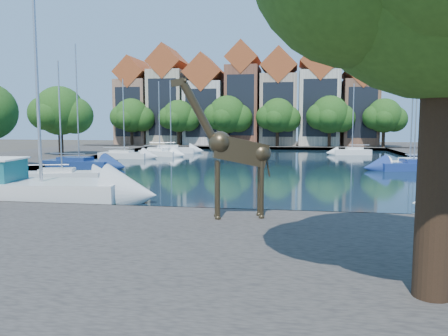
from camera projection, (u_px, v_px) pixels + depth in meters
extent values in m
plane|color=#38332B|center=(191.00, 218.00, 19.56)|extent=(160.00, 160.00, 0.00)
cube|color=black|center=(247.00, 165.00, 43.13)|extent=(38.00, 50.00, 0.08)
cube|color=#45413C|center=(135.00, 261.00, 12.66)|extent=(50.00, 14.00, 0.50)
cube|color=#45413C|center=(267.00, 146.00, 74.54)|extent=(60.00, 16.00, 0.50)
cube|color=#45413C|center=(16.00, 160.00, 47.00)|extent=(14.00, 52.00, 0.50)
cylinder|color=#332114|center=(437.00, 171.00, 9.21)|extent=(0.80, 0.80, 5.50)
cube|color=#936950|center=(137.00, 112.00, 77.52)|extent=(5.39, 9.00, 11.00)
cube|color=#97471E|center=(136.00, 74.00, 76.81)|extent=(5.44, 9.18, 5.44)
cube|color=black|center=(128.00, 112.00, 73.12)|extent=(4.40, 0.05, 8.25)
cube|color=#B3A889|center=(170.00, 108.00, 76.50)|extent=(5.88, 9.00, 12.50)
cube|color=#97471E|center=(169.00, 64.00, 75.71)|extent=(5.94, 9.18, 5.94)
cube|color=black|center=(162.00, 107.00, 72.10)|extent=(4.80, 0.05, 9.38)
cube|color=beige|center=(206.00, 114.00, 75.60)|extent=(6.37, 9.00, 10.50)
cube|color=#97471E|center=(206.00, 74.00, 74.90)|extent=(6.43, 9.18, 6.43)
cube|color=black|center=(201.00, 113.00, 71.20)|extent=(5.20, 0.05, 7.88)
cube|color=brown|center=(243.00, 106.00, 74.45)|extent=(5.39, 9.00, 13.00)
cube|color=#97471E|center=(244.00, 60.00, 73.65)|extent=(5.44, 9.18, 5.44)
cube|color=black|center=(240.00, 105.00, 70.05)|extent=(4.40, 0.05, 9.75)
cube|color=tan|center=(279.00, 110.00, 73.60)|extent=(5.88, 9.00, 11.50)
cube|color=#97471E|center=(279.00, 68.00, 72.86)|extent=(5.94, 9.18, 5.94)
cube|color=black|center=(278.00, 110.00, 69.20)|extent=(4.80, 0.05, 8.62)
cube|color=beige|center=(318.00, 109.00, 72.56)|extent=(6.37, 9.00, 12.00)
cube|color=#97471E|center=(319.00, 63.00, 71.78)|extent=(6.43, 9.18, 6.43)
cube|color=black|center=(320.00, 108.00, 68.16)|extent=(5.20, 0.05, 9.00)
cube|color=brown|center=(358.00, 113.00, 71.63)|extent=(5.39, 9.00, 10.50)
cube|color=#97471E|center=(360.00, 73.00, 70.95)|extent=(5.44, 9.18, 5.44)
cube|color=black|center=(363.00, 113.00, 67.23)|extent=(4.40, 0.05, 7.88)
cylinder|color=#332114|center=(132.00, 135.00, 72.37)|extent=(0.50, 0.50, 3.20)
sphere|color=#214413|center=(131.00, 115.00, 72.03)|extent=(5.60, 5.60, 5.60)
sphere|color=#214413|center=(142.00, 119.00, 72.12)|extent=(4.20, 4.20, 4.20)
sphere|color=#214413|center=(122.00, 117.00, 71.90)|extent=(3.92, 3.92, 3.92)
cylinder|color=#332114|center=(179.00, 136.00, 71.12)|extent=(0.50, 0.50, 3.20)
sphere|color=#214413|center=(178.00, 116.00, 70.79)|extent=(5.20, 5.20, 5.20)
sphere|color=#214413|center=(188.00, 119.00, 70.90)|extent=(3.90, 3.90, 3.90)
sphere|color=#214413|center=(169.00, 118.00, 70.65)|extent=(3.64, 3.64, 3.64)
cylinder|color=#332114|center=(227.00, 136.00, 69.88)|extent=(0.50, 0.50, 3.20)
sphere|color=#214413|center=(227.00, 114.00, 69.52)|extent=(6.00, 6.00, 6.00)
sphere|color=#214413|center=(239.00, 118.00, 69.60)|extent=(4.50, 4.50, 4.50)
sphere|color=#214413|center=(216.00, 116.00, 69.42)|extent=(4.20, 4.20, 4.20)
cylinder|color=#332114|center=(277.00, 136.00, 68.63)|extent=(0.50, 0.50, 3.20)
sphere|color=#214413|center=(278.00, 115.00, 68.29)|extent=(5.40, 5.40, 5.40)
sphere|color=#214413|center=(288.00, 119.00, 68.39)|extent=(4.05, 4.05, 4.05)
sphere|color=#214413|center=(268.00, 117.00, 68.16)|extent=(3.78, 3.78, 3.78)
cylinder|color=#332114|center=(329.00, 136.00, 67.38)|extent=(0.50, 0.50, 3.20)
sphere|color=#214413|center=(330.00, 115.00, 67.03)|extent=(5.80, 5.80, 5.80)
sphere|color=#214413|center=(341.00, 118.00, 67.12)|extent=(4.35, 4.35, 4.35)
sphere|color=#214413|center=(319.00, 116.00, 66.92)|extent=(4.06, 4.06, 4.06)
cylinder|color=#332114|center=(383.00, 137.00, 66.14)|extent=(0.50, 0.50, 3.20)
sphere|color=#214413|center=(384.00, 116.00, 65.81)|extent=(5.20, 5.20, 5.20)
sphere|color=#214413|center=(394.00, 119.00, 65.91)|extent=(3.90, 3.90, 3.90)
sphere|color=#214413|center=(375.00, 117.00, 65.66)|extent=(3.64, 3.64, 3.64)
cylinder|color=#332114|center=(61.00, 140.00, 50.26)|extent=(0.54, 0.54, 3.40)
sphere|color=#214413|center=(60.00, 111.00, 49.90)|extent=(5.60, 5.60, 5.60)
sphere|color=#214413|center=(75.00, 116.00, 50.00)|extent=(4.20, 4.20, 4.20)
sphere|color=#214413|center=(45.00, 113.00, 49.78)|extent=(3.92, 3.92, 3.92)
cylinder|color=#362B1B|center=(218.00, 190.00, 16.93)|extent=(0.17, 0.17, 2.27)
cylinder|color=#362B1B|center=(217.00, 189.00, 17.40)|extent=(0.17, 0.17, 2.27)
cylinder|color=#362B1B|center=(262.00, 190.00, 17.12)|extent=(0.17, 0.17, 2.27)
cylinder|color=#362B1B|center=(259.00, 188.00, 17.59)|extent=(0.17, 0.17, 2.27)
cube|color=#362B1B|center=(241.00, 151.00, 17.10)|extent=(2.28, 1.16, 1.33)
cylinder|color=#362B1B|center=(199.00, 113.00, 16.77)|extent=(1.49, 0.70, 2.35)
cube|color=#362B1B|center=(179.00, 82.00, 16.56)|extent=(0.66, 0.36, 0.36)
cube|color=silver|center=(18.00, 189.00, 22.98)|extent=(11.31, 4.38, 1.37)
cylinder|color=#B2B2B7|center=(37.00, 80.00, 22.31)|extent=(0.17, 0.17, 10.56)
cube|color=silver|center=(62.00, 175.00, 31.55)|extent=(5.71, 3.31, 0.79)
cube|color=silver|center=(62.00, 171.00, 31.52)|extent=(2.63, 1.92, 0.44)
cylinder|color=#B2B2B7|center=(60.00, 117.00, 31.11)|extent=(0.11, 0.11, 7.89)
cube|color=navy|center=(79.00, 163.00, 40.23)|extent=(6.97, 3.29, 0.89)
cube|color=navy|center=(79.00, 160.00, 40.20)|extent=(3.14, 2.05, 0.50)
cylinder|color=#B2B2B7|center=(77.00, 103.00, 39.66)|extent=(0.12, 0.12, 10.51)
cube|color=silver|center=(125.00, 155.00, 51.01)|extent=(5.98, 2.49, 0.84)
cube|color=silver|center=(124.00, 152.00, 50.98)|extent=(2.66, 1.63, 0.47)
cylinder|color=#B2B2B7|center=(124.00, 116.00, 50.54)|extent=(0.11, 0.11, 8.48)
cube|color=white|center=(160.00, 152.00, 54.57)|extent=(5.65, 3.63, 0.84)
cube|color=white|center=(160.00, 150.00, 54.54)|extent=(2.64, 2.04, 0.46)
cylinder|color=#B2B2B7|center=(159.00, 116.00, 54.09)|extent=(0.11, 0.11, 8.56)
cube|color=white|center=(171.00, 149.00, 59.56)|extent=(6.56, 3.34, 0.99)
cube|color=white|center=(171.00, 147.00, 59.53)|extent=(2.98, 2.03, 0.55)
cylinder|color=#B2B2B7|center=(171.00, 114.00, 59.06)|extent=(0.13, 0.13, 9.07)
cube|color=navy|center=(414.00, 165.00, 38.32)|extent=(6.74, 3.78, 0.88)
cube|color=navy|center=(414.00, 162.00, 38.29)|extent=(3.10, 2.22, 0.49)
cylinder|color=#B2B2B7|center=(417.00, 97.00, 37.70)|extent=(0.12, 0.12, 11.33)
cube|color=white|center=(410.00, 164.00, 39.45)|extent=(5.60, 3.44, 0.90)
cube|color=white|center=(410.00, 160.00, 39.42)|extent=(2.60, 1.97, 0.50)
cylinder|color=#B2B2B7|center=(412.00, 108.00, 38.93)|extent=(0.12, 0.12, 9.52)
cube|color=silver|center=(352.00, 151.00, 56.18)|extent=(4.84, 2.25, 0.89)
cube|color=silver|center=(352.00, 149.00, 56.15)|extent=(2.18, 1.41, 0.49)
cylinder|color=#B2B2B7|center=(353.00, 117.00, 55.71)|extent=(0.12, 0.12, 8.38)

